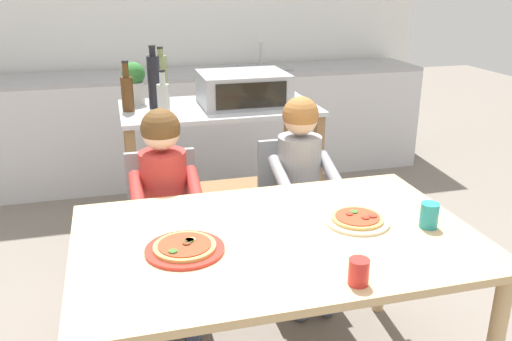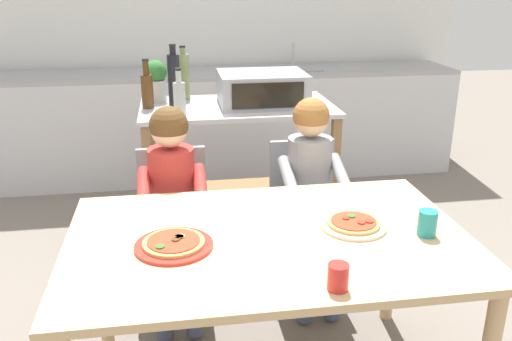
{
  "view_description": "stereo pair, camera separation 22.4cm",
  "coord_description": "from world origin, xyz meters",
  "px_view_note": "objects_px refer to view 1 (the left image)",
  "views": [
    {
      "loc": [
        -0.55,
        -1.73,
        1.64
      ],
      "look_at": [
        0.0,
        0.3,
        0.87
      ],
      "focal_mm": 37.98,
      "sensor_mm": 36.0,
      "label": 1
    },
    {
      "loc": [
        -0.33,
        -1.78,
        1.64
      ],
      "look_at": [
        0.0,
        0.3,
        0.87
      ],
      "focal_mm": 37.98,
      "sensor_mm": 36.0,
      "label": 2
    }
  ],
  "objects_px": {
    "bottle_clear_vinegar": "(127,92)",
    "child_in_grey_shirt": "(303,179)",
    "child_in_red_shirt": "(166,196)",
    "pizza_plate_cream": "(357,220)",
    "toaster_oven": "(243,89)",
    "potted_herb_plant": "(134,81)",
    "bottle_squat_spirits": "(154,81)",
    "bottle_tall_green_wine": "(163,100)",
    "bottle_slim_sauce": "(162,77)",
    "dining_chair_left": "(165,222)",
    "drinking_cup_red": "(359,272)",
    "dining_chair_right": "(294,205)",
    "kitchen_island_cart": "(220,153)",
    "dining_table": "(277,255)",
    "drinking_cup_teal": "(429,215)",
    "pizza_plate_red_rimmed": "(185,248)"
  },
  "relations": [
    {
      "from": "bottle_slim_sauce",
      "to": "potted_herb_plant",
      "type": "distance_m",
      "value": 0.17
    },
    {
      "from": "bottle_squat_spirits",
      "to": "pizza_plate_cream",
      "type": "relative_size",
      "value": 1.42
    },
    {
      "from": "potted_herb_plant",
      "to": "child_in_red_shirt",
      "type": "xyz_separation_m",
      "value": [
        0.07,
        -0.91,
        -0.37
      ]
    },
    {
      "from": "child_in_grey_shirt",
      "to": "drinking_cup_red",
      "type": "bearing_deg",
      "value": -100.33
    },
    {
      "from": "bottle_tall_green_wine",
      "to": "dining_chair_left",
      "type": "relative_size",
      "value": 0.32
    },
    {
      "from": "dining_table",
      "to": "child_in_red_shirt",
      "type": "distance_m",
      "value": 0.71
    },
    {
      "from": "bottle_clear_vinegar",
      "to": "child_in_grey_shirt",
      "type": "distance_m",
      "value": 1.12
    },
    {
      "from": "toaster_oven",
      "to": "dining_chair_right",
      "type": "distance_m",
      "value": 0.78
    },
    {
      "from": "pizza_plate_cream",
      "to": "drinking_cup_teal",
      "type": "xyz_separation_m",
      "value": [
        0.25,
        -0.11,
        0.04
      ]
    },
    {
      "from": "child_in_red_shirt",
      "to": "pizza_plate_cream",
      "type": "height_order",
      "value": "child_in_red_shirt"
    },
    {
      "from": "potted_herb_plant",
      "to": "child_in_grey_shirt",
      "type": "relative_size",
      "value": 0.23
    },
    {
      "from": "bottle_tall_green_wine",
      "to": "bottle_squat_spirits",
      "type": "relative_size",
      "value": 0.74
    },
    {
      "from": "bottle_squat_spirits",
      "to": "pizza_plate_red_rimmed",
      "type": "height_order",
      "value": "bottle_squat_spirits"
    },
    {
      "from": "bottle_slim_sauce",
      "to": "bottle_tall_green_wine",
      "type": "bearing_deg",
      "value": -94.78
    },
    {
      "from": "bottle_tall_green_wine",
      "to": "toaster_oven",
      "type": "bearing_deg",
      "value": 24.68
    },
    {
      "from": "potted_herb_plant",
      "to": "pizza_plate_cream",
      "type": "distance_m",
      "value": 1.71
    },
    {
      "from": "bottle_squat_spirits",
      "to": "child_in_grey_shirt",
      "type": "xyz_separation_m",
      "value": [
        0.65,
        -0.74,
        -0.39
      ]
    },
    {
      "from": "drinking_cup_teal",
      "to": "bottle_squat_spirits",
      "type": "bearing_deg",
      "value": 121.24
    },
    {
      "from": "pizza_plate_red_rimmed",
      "to": "drinking_cup_red",
      "type": "xyz_separation_m",
      "value": [
        0.5,
        -0.35,
        0.03
      ]
    },
    {
      "from": "pizza_plate_red_rimmed",
      "to": "bottle_tall_green_wine",
      "type": "bearing_deg",
      "value": 86.96
    },
    {
      "from": "pizza_plate_red_rimmed",
      "to": "drinking_cup_teal",
      "type": "relative_size",
      "value": 2.85
    },
    {
      "from": "bottle_squat_spirits",
      "to": "bottle_tall_green_wine",
      "type": "bearing_deg",
      "value": -85.33
    },
    {
      "from": "bottle_slim_sauce",
      "to": "drinking_cup_teal",
      "type": "distance_m",
      "value": 1.87
    },
    {
      "from": "bottle_clear_vinegar",
      "to": "dining_table",
      "type": "distance_m",
      "value": 1.47
    },
    {
      "from": "pizza_plate_red_rimmed",
      "to": "child_in_red_shirt",
      "type": "bearing_deg",
      "value": 90.01
    },
    {
      "from": "potted_herb_plant",
      "to": "dining_chair_right",
      "type": "height_order",
      "value": "potted_herb_plant"
    },
    {
      "from": "child_in_red_shirt",
      "to": "drinking_cup_red",
      "type": "xyz_separation_m",
      "value": [
        0.5,
        -1.01,
        0.1
      ]
    },
    {
      "from": "toaster_oven",
      "to": "potted_herb_plant",
      "type": "relative_size",
      "value": 2.05
    },
    {
      "from": "drinking_cup_red",
      "to": "child_in_red_shirt",
      "type": "bearing_deg",
      "value": 116.19
    },
    {
      "from": "bottle_squat_spirits",
      "to": "drinking_cup_teal",
      "type": "relative_size",
      "value": 3.62
    },
    {
      "from": "bottle_slim_sauce",
      "to": "pizza_plate_red_rimmed",
      "type": "relative_size",
      "value": 1.16
    },
    {
      "from": "toaster_oven",
      "to": "pizza_plate_red_rimmed",
      "type": "bearing_deg",
      "value": -111.82
    },
    {
      "from": "bottle_clear_vinegar",
      "to": "pizza_plate_red_rimmed",
      "type": "height_order",
      "value": "bottle_clear_vinegar"
    },
    {
      "from": "bottle_squat_spirits",
      "to": "kitchen_island_cart",
      "type": "bearing_deg",
      "value": -7.09
    },
    {
      "from": "toaster_oven",
      "to": "child_in_grey_shirt",
      "type": "height_order",
      "value": "toaster_oven"
    },
    {
      "from": "child_in_red_shirt",
      "to": "pizza_plate_red_rimmed",
      "type": "relative_size",
      "value": 3.75
    },
    {
      "from": "dining_table",
      "to": "child_in_grey_shirt",
      "type": "bearing_deg",
      "value": 62.58
    },
    {
      "from": "bottle_clear_vinegar",
      "to": "child_in_red_shirt",
      "type": "distance_m",
      "value": 0.81
    },
    {
      "from": "bottle_slim_sauce",
      "to": "drinking_cup_teal",
      "type": "relative_size",
      "value": 3.3
    },
    {
      "from": "bottle_slim_sauce",
      "to": "dining_table",
      "type": "xyz_separation_m",
      "value": [
        0.25,
        -1.56,
        -0.41
      ]
    },
    {
      "from": "bottle_clear_vinegar",
      "to": "drinking_cup_red",
      "type": "xyz_separation_m",
      "value": [
        0.61,
        -1.73,
        -0.25
      ]
    },
    {
      "from": "potted_herb_plant",
      "to": "pizza_plate_cream",
      "type": "xyz_separation_m",
      "value": [
        0.75,
        -1.51,
        -0.31
      ]
    },
    {
      "from": "child_in_red_shirt",
      "to": "bottle_slim_sauce",
      "type": "bearing_deg",
      "value": 84.04
    },
    {
      "from": "bottle_slim_sauce",
      "to": "drinking_cup_teal",
      "type": "bearing_deg",
      "value": -63.25
    },
    {
      "from": "pizza_plate_red_rimmed",
      "to": "pizza_plate_cream",
      "type": "distance_m",
      "value": 0.69
    },
    {
      "from": "bottle_squat_spirits",
      "to": "drinking_cup_red",
      "type": "bearing_deg",
      "value": -75.56
    },
    {
      "from": "toaster_oven",
      "to": "bottle_squat_spirits",
      "type": "relative_size",
      "value": 1.42
    },
    {
      "from": "pizza_plate_cream",
      "to": "bottle_slim_sauce",
      "type": "bearing_deg",
      "value": 110.79
    },
    {
      "from": "bottle_tall_green_wine",
      "to": "pizza_plate_cream",
      "type": "height_order",
      "value": "bottle_tall_green_wine"
    },
    {
      "from": "child_in_grey_shirt",
      "to": "pizza_plate_cream",
      "type": "height_order",
      "value": "child_in_grey_shirt"
    }
  ]
}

